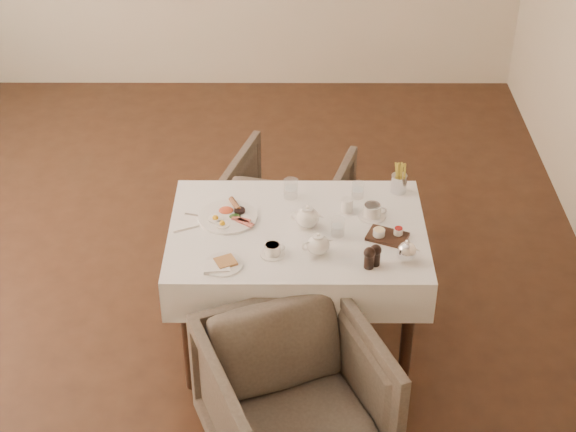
# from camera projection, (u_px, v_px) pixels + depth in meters

# --- Properties ---
(table) EXTENTS (1.28, 0.88, 0.75)m
(table) POSITION_uv_depth(u_px,v_px,m) (297.00, 247.00, 4.45)
(table) COLOR black
(table) RESTS_ON ground
(armchair_near) EXTENTS (0.99, 1.00, 0.70)m
(armchair_near) POSITION_uv_depth(u_px,v_px,m) (294.00, 401.00, 3.98)
(armchair_near) COLOR #463B33
(armchair_near) RESTS_ON ground
(armchair_far) EXTENTS (0.85, 0.86, 0.63)m
(armchair_far) POSITION_uv_depth(u_px,v_px,m) (289.00, 205.00, 5.34)
(armchair_far) COLOR #463B33
(armchair_far) RESTS_ON ground
(breakfast_plate) EXTENTS (0.30, 0.30, 0.04)m
(breakfast_plate) POSITION_uv_depth(u_px,v_px,m) (228.00, 216.00, 4.45)
(breakfast_plate) COLOR white
(breakfast_plate) RESTS_ON table
(side_plate) EXTENTS (0.19, 0.18, 0.02)m
(side_plate) POSITION_uv_depth(u_px,v_px,m) (222.00, 265.00, 4.13)
(side_plate) COLOR white
(side_plate) RESTS_ON table
(teapot_centre) EXTENTS (0.18, 0.14, 0.13)m
(teapot_centre) POSITION_uv_depth(u_px,v_px,m) (307.00, 216.00, 4.36)
(teapot_centre) COLOR white
(teapot_centre) RESTS_ON table
(teapot_front) EXTENTS (0.18, 0.16, 0.12)m
(teapot_front) POSITION_uv_depth(u_px,v_px,m) (318.00, 243.00, 4.18)
(teapot_front) COLOR white
(teapot_front) RESTS_ON table
(creamer) EXTENTS (0.08, 0.08, 0.07)m
(creamer) POSITION_uv_depth(u_px,v_px,m) (347.00, 205.00, 4.49)
(creamer) COLOR white
(creamer) RESTS_ON table
(teacup_near) EXTENTS (0.12, 0.12, 0.06)m
(teacup_near) POSITION_uv_depth(u_px,v_px,m) (272.00, 250.00, 4.19)
(teacup_near) COLOR white
(teacup_near) RESTS_ON table
(teacup_far) EXTENTS (0.14, 0.14, 0.07)m
(teacup_far) POSITION_uv_depth(u_px,v_px,m) (372.00, 211.00, 4.45)
(teacup_far) COLOR white
(teacup_far) RESTS_ON table
(glass_left) EXTENTS (0.09, 0.09, 0.10)m
(glass_left) POSITION_uv_depth(u_px,v_px,m) (291.00, 188.00, 4.59)
(glass_left) COLOR silver
(glass_left) RESTS_ON table
(glass_mid) EXTENTS (0.07, 0.07, 0.09)m
(glass_mid) POSITION_uv_depth(u_px,v_px,m) (338.00, 227.00, 4.31)
(glass_mid) COLOR silver
(glass_mid) RESTS_ON table
(glass_right) EXTENTS (0.07, 0.07, 0.09)m
(glass_right) POSITION_uv_depth(u_px,v_px,m) (358.00, 190.00, 4.59)
(glass_right) COLOR silver
(glass_right) RESTS_ON table
(condiment_board) EXTENTS (0.23, 0.19, 0.05)m
(condiment_board) POSITION_uv_depth(u_px,v_px,m) (387.00, 235.00, 4.31)
(condiment_board) COLOR black
(condiment_board) RESTS_ON table
(pepper_mill_left) EXTENTS (0.06, 0.06, 0.11)m
(pepper_mill_left) POSITION_uv_depth(u_px,v_px,m) (369.00, 258.00, 4.10)
(pepper_mill_left) COLOR black
(pepper_mill_left) RESTS_ON table
(pepper_mill_right) EXTENTS (0.07, 0.07, 0.11)m
(pepper_mill_right) POSITION_uv_depth(u_px,v_px,m) (375.00, 255.00, 4.11)
(pepper_mill_right) COLOR black
(pepper_mill_right) RESTS_ON table
(silver_pot) EXTENTS (0.13, 0.12, 0.12)m
(silver_pot) POSITION_uv_depth(u_px,v_px,m) (407.00, 250.00, 4.14)
(silver_pot) COLOR white
(silver_pot) RESTS_ON table
(fries_cup) EXTENTS (0.08, 0.08, 0.18)m
(fries_cup) POSITION_uv_depth(u_px,v_px,m) (399.00, 179.00, 4.61)
(fries_cup) COLOR silver
(fries_cup) RESTS_ON table
(cutlery_fork) EXTENTS (0.17, 0.06, 0.00)m
(cutlery_fork) POSITION_uv_depth(u_px,v_px,m) (201.00, 216.00, 4.47)
(cutlery_fork) COLOR silver
(cutlery_fork) RESTS_ON table
(cutlery_knife) EXTENTS (0.17, 0.09, 0.00)m
(cutlery_knife) POSITION_uv_depth(u_px,v_px,m) (191.00, 228.00, 4.38)
(cutlery_knife) COLOR silver
(cutlery_knife) RESTS_ON table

